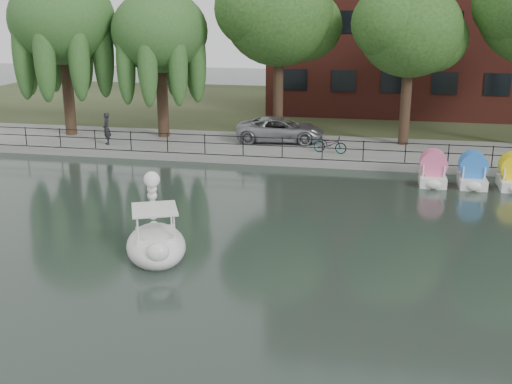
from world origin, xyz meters
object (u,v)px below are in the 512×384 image
(minivan, at_px, (280,128))
(pedestrian, at_px, (106,126))
(bicycle, at_px, (330,143))
(swan_boat, at_px, (156,239))

(minivan, bearing_deg, pedestrian, 100.29)
(minivan, height_order, bicycle, minivan)
(bicycle, bearing_deg, swan_boat, 171.56)
(minivan, height_order, swan_boat, swan_boat)
(minivan, distance_m, pedestrian, 9.46)
(minivan, xyz_separation_m, swan_boat, (-1.45, -16.18, -0.61))
(minivan, bearing_deg, bicycle, -132.37)
(bicycle, distance_m, pedestrian, 12.07)
(minivan, bearing_deg, swan_boat, 169.70)
(bicycle, height_order, pedestrian, pedestrian)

